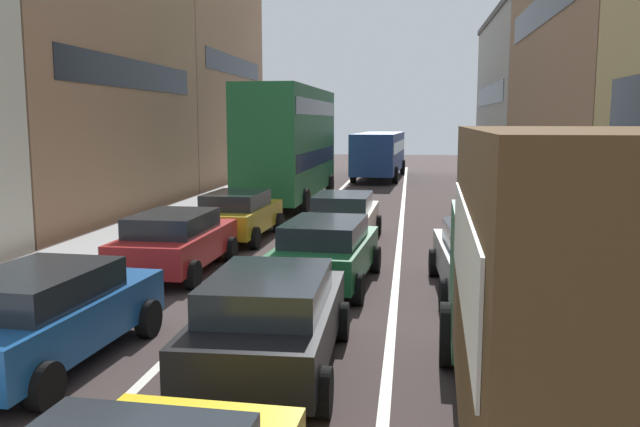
% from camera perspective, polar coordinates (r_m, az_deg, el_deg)
% --- Properties ---
extents(sidewalk_left, '(2.60, 64.00, 0.14)m').
position_cam_1_polar(sidewalk_left, '(24.21, -13.25, -0.66)').
color(sidewalk_left, '#9A9A9A').
rests_on(sidewalk_left, ground).
extents(lane_stripe_left, '(0.16, 60.00, 0.01)m').
position_cam_1_polar(lane_stripe_left, '(22.91, -1.49, -1.10)').
color(lane_stripe_left, silver).
rests_on(lane_stripe_left, ground).
extents(lane_stripe_right, '(0.16, 60.00, 0.01)m').
position_cam_1_polar(lane_stripe_right, '(22.62, 7.04, -1.28)').
color(lane_stripe_right, silver).
rests_on(lane_stripe_right, ground).
extents(building_row_left, '(7.20, 43.90, 12.86)m').
position_cam_1_polar(building_row_left, '(29.79, -20.55, 10.97)').
color(building_row_left, beige).
rests_on(building_row_left, ground).
extents(building_row_right, '(7.20, 43.90, 13.90)m').
position_cam_1_polar(building_row_right, '(26.57, 25.70, 11.32)').
color(building_row_right, '#B2ADA3').
rests_on(building_row_right, ground).
extents(removalist_box_truck, '(2.93, 7.78, 3.58)m').
position_cam_1_polar(removalist_box_truck, '(7.04, 21.91, -6.25)').
color(removalist_box_truck, '#1E5933').
rests_on(removalist_box_truck, ground).
extents(sedan_centre_lane_second, '(2.14, 4.34, 1.49)m').
position_cam_1_polar(sedan_centre_lane_second, '(9.67, -4.31, -9.09)').
color(sedan_centre_lane_second, black).
rests_on(sedan_centre_lane_second, ground).
extents(wagon_left_lane_second, '(2.26, 4.40, 1.49)m').
position_cam_1_polar(wagon_left_lane_second, '(10.69, -22.83, -8.05)').
color(wagon_left_lane_second, '#194C8C').
rests_on(wagon_left_lane_second, ground).
extents(hatchback_centre_lane_third, '(2.29, 4.41, 1.49)m').
position_cam_1_polar(hatchback_centre_lane_third, '(14.57, 0.54, -3.22)').
color(hatchback_centre_lane_third, '#19592D').
rests_on(hatchback_centre_lane_third, ground).
extents(sedan_left_lane_third, '(2.11, 4.32, 1.49)m').
position_cam_1_polar(sedan_left_lane_third, '(16.11, -12.44, -2.32)').
color(sedan_left_lane_third, '#A51E1E').
rests_on(sedan_left_lane_third, ground).
extents(coupe_centre_lane_fourth, '(2.14, 4.34, 1.49)m').
position_cam_1_polar(coupe_centre_lane_fourth, '(19.76, 2.06, -0.25)').
color(coupe_centre_lane_fourth, beige).
rests_on(coupe_centre_lane_fourth, ground).
extents(sedan_left_lane_fourth, '(2.18, 4.36, 1.49)m').
position_cam_1_polar(sedan_left_lane_fourth, '(20.37, -7.15, -0.05)').
color(sedan_left_lane_fourth, '#B29319').
rests_on(sedan_left_lane_fourth, ground).
extents(sedan_right_lane_behind_truck, '(2.20, 4.37, 1.49)m').
position_cam_1_polar(sedan_right_lane_behind_truck, '(14.32, 14.05, -3.66)').
color(sedan_right_lane_behind_truck, gray).
rests_on(sedan_right_lane_behind_truck, ground).
extents(bus_mid_queue_primary, '(2.97, 10.55, 5.06)m').
position_cam_1_polar(bus_mid_queue_primary, '(29.04, -2.65, 6.43)').
color(bus_mid_queue_primary, '#1E6033').
rests_on(bus_mid_queue_primary, ground).
extents(bus_far_queue_secondary, '(3.19, 10.61, 2.90)m').
position_cam_1_polar(bus_far_queue_secondary, '(42.06, 5.20, 5.44)').
color(bus_far_queue_secondary, navy).
rests_on(bus_far_queue_secondary, ground).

